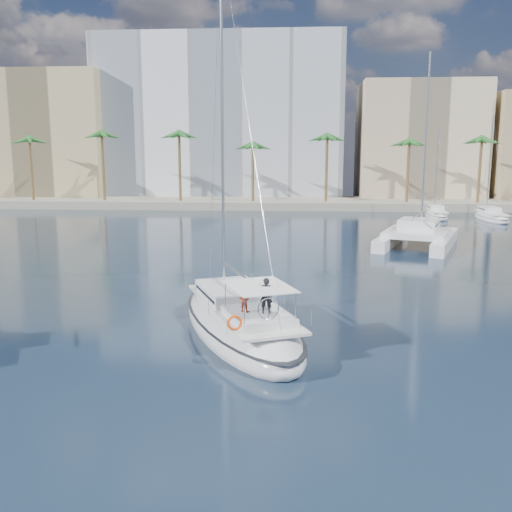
{
  "coord_description": "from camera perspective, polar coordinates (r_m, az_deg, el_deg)",
  "views": [
    {
      "loc": [
        1.05,
        -30.15,
        8.76
      ],
      "look_at": [
        -1.07,
        1.5,
        2.9
      ],
      "focal_mm": 40.0,
      "sensor_mm": 36.0,
      "label": 1
    }
  ],
  "objects": [
    {
      "name": "catamaran",
      "position": [
        55.36,
        15.87,
        2.16
      ],
      "size": [
        9.92,
        13.51,
        17.71
      ],
      "rotation": [
        0.0,
        0.0,
        -0.35
      ],
      "color": "silver",
      "rests_on": "ground"
    },
    {
      "name": "moored_yacht_a",
      "position": [
        79.92,
        17.57,
        3.68
      ],
      "size": [
        3.37,
        9.52,
        11.9
      ],
      "primitive_type": null,
      "rotation": [
        0.0,
        0.0,
        -0.07
      ],
      "color": "silver",
      "rests_on": "ground"
    },
    {
      "name": "building_modern",
      "position": [
        104.1,
        -3.46,
        13.33
      ],
      "size": [
        42.0,
        16.0,
        28.0
      ],
      "primitive_type": "cube",
      "color": "silver",
      "rests_on": "ground"
    },
    {
      "name": "ground",
      "position": [
        31.41,
        1.78,
        -5.74
      ],
      "size": [
        160.0,
        160.0,
        0.0
      ],
      "primitive_type": "plane",
      "color": "black",
      "rests_on": "ground"
    },
    {
      "name": "building_beige",
      "position": [
        102.32,
        15.94,
        10.76
      ],
      "size": [
        20.0,
        14.0,
        20.0
      ],
      "primitive_type": "cube",
      "color": "#CAB491",
      "rests_on": "ground"
    },
    {
      "name": "seagull",
      "position": [
        33.67,
        2.37,
        -3.3
      ],
      "size": [
        0.93,
        0.4,
        0.17
      ],
      "color": "silver",
      "rests_on": "ground"
    },
    {
      "name": "palm_centre",
      "position": [
        87.17,
        3.21,
        11.44
      ],
      "size": [
        3.6,
        3.6,
        12.3
      ],
      "color": "brown",
      "rests_on": "ground"
    },
    {
      "name": "quay",
      "position": [
        91.52,
        3.18,
        5.33
      ],
      "size": [
        120.0,
        14.0,
        1.2
      ],
      "primitive_type": "cube",
      "color": "gray",
      "rests_on": "ground"
    },
    {
      "name": "main_sloop",
      "position": [
        27.8,
        -1.64,
        -6.68
      ],
      "size": [
        8.99,
        13.86,
        19.67
      ],
      "rotation": [
        0.0,
        0.0,
        0.4
      ],
      "color": "silver",
      "rests_on": "ground"
    },
    {
      "name": "palm_left",
      "position": [
        93.95,
        -18.41,
        10.86
      ],
      "size": [
        3.6,
        3.6,
        12.3
      ],
      "color": "brown",
      "rests_on": "ground"
    },
    {
      "name": "building_tan_left",
      "position": [
        108.11,
        -20.01,
        11.03
      ],
      "size": [
        22.0,
        14.0,
        22.0
      ],
      "primitive_type": "cube",
      "color": "tan",
      "rests_on": "ground"
    },
    {
      "name": "moored_yacht_b",
      "position": [
        79.82,
        22.44,
        3.37
      ],
      "size": [
        3.32,
        10.83,
        13.72
      ],
      "primitive_type": null,
      "rotation": [
        0.0,
        0.0,
        -0.02
      ],
      "color": "silver",
      "rests_on": "ground"
    }
  ]
}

